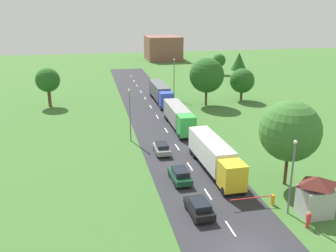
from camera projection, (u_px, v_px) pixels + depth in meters
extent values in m
plane|color=#3D6B2D|center=(245.00, 252.00, 29.22)|extent=(280.00, 280.00, 0.00)
cube|color=#2B2B30|center=(176.00, 145.00, 52.03)|extent=(10.00, 140.00, 0.06)
cube|color=white|center=(230.00, 228.00, 32.23)|extent=(0.16, 2.40, 0.01)
cube|color=white|center=(208.00, 194.00, 38.20)|extent=(0.16, 2.40, 0.01)
cube|color=white|center=(190.00, 167.00, 44.84)|extent=(0.16, 2.40, 0.01)
cube|color=white|center=(177.00, 147.00, 51.09)|extent=(0.16, 2.40, 0.01)
cube|color=white|center=(166.00, 130.00, 58.16)|extent=(0.16, 2.40, 0.01)
cube|color=white|center=(157.00, 117.00, 65.39)|extent=(0.16, 2.40, 0.01)
cube|color=white|center=(151.00, 107.00, 72.16)|extent=(0.16, 2.40, 0.01)
cube|color=white|center=(145.00, 98.00, 78.96)|extent=(0.16, 2.40, 0.01)
cube|color=white|center=(141.00, 92.00, 85.22)|extent=(0.16, 2.40, 0.01)
cube|color=white|center=(137.00, 85.00, 92.00)|extent=(0.16, 2.40, 0.01)
cube|color=white|center=(134.00, 81.00, 97.65)|extent=(0.16, 2.40, 0.01)
cube|color=white|center=(131.00, 76.00, 104.40)|extent=(0.16, 2.40, 0.01)
cube|color=yellow|center=(232.00, 175.00, 38.04)|extent=(2.50, 2.61, 2.82)
cube|color=black|center=(237.00, 176.00, 36.76)|extent=(2.10, 0.15, 1.24)
cube|color=white|center=(210.00, 150.00, 44.15)|extent=(2.73, 10.16, 2.79)
cube|color=black|center=(210.00, 162.00, 44.63)|extent=(1.12, 9.62, 0.24)
cylinder|color=black|center=(243.00, 189.00, 38.11)|extent=(0.37, 1.01, 1.00)
cylinder|color=black|center=(224.00, 192.00, 37.65)|extent=(0.37, 1.01, 1.00)
cylinder|color=black|center=(210.00, 153.00, 47.70)|extent=(0.37, 1.01, 1.00)
cylinder|color=black|center=(194.00, 154.00, 47.25)|extent=(0.37, 1.01, 1.00)
cylinder|color=black|center=(207.00, 150.00, 48.83)|extent=(0.37, 1.01, 1.00)
cylinder|color=black|center=(192.00, 151.00, 48.37)|extent=(0.37, 1.01, 1.00)
cube|color=green|center=(186.00, 125.00, 54.04)|extent=(2.46, 2.61, 3.00)
cube|color=black|center=(189.00, 124.00, 52.73)|extent=(2.10, 0.12, 1.32)
cube|color=gray|center=(177.00, 113.00, 60.04)|extent=(2.58, 9.66, 2.62)
cube|color=black|center=(177.00, 122.00, 60.50)|extent=(0.97, 9.17, 0.24)
cylinder|color=black|center=(194.00, 136.00, 54.10)|extent=(0.36, 1.00, 1.00)
cylinder|color=black|center=(180.00, 137.00, 53.70)|extent=(0.36, 1.00, 1.00)
cylinder|color=black|center=(179.00, 117.00, 63.43)|extent=(0.36, 1.00, 1.00)
cylinder|color=black|center=(167.00, 118.00, 63.03)|extent=(0.36, 1.00, 1.00)
cylinder|color=black|center=(177.00, 115.00, 64.51)|extent=(0.36, 1.00, 1.00)
cylinder|color=black|center=(166.00, 116.00, 64.11)|extent=(0.36, 1.00, 1.00)
cube|color=blue|center=(166.00, 100.00, 69.63)|extent=(2.44, 2.35, 2.83)
cube|color=black|center=(167.00, 98.00, 68.43)|extent=(2.10, 0.10, 1.25)
cube|color=#4C5156|center=(159.00, 90.00, 76.07)|extent=(2.50, 10.96, 2.83)
cube|color=black|center=(159.00, 98.00, 76.56)|extent=(0.90, 10.41, 0.24)
cylinder|color=black|center=(172.00, 107.00, 69.72)|extent=(0.35, 1.00, 1.00)
cylinder|color=black|center=(161.00, 108.00, 69.31)|extent=(0.35, 1.00, 1.00)
cylinder|color=black|center=(161.00, 95.00, 79.86)|extent=(0.35, 1.00, 1.00)
cylinder|color=black|center=(152.00, 95.00, 79.45)|extent=(0.35, 1.00, 1.00)
cylinder|color=black|center=(160.00, 93.00, 81.09)|extent=(0.35, 1.00, 1.00)
cylinder|color=black|center=(151.00, 94.00, 80.67)|extent=(0.35, 1.00, 1.00)
cube|color=black|center=(199.00, 208.00, 34.23)|extent=(2.05, 4.03, 0.64)
cube|color=black|center=(200.00, 204.00, 33.87)|extent=(1.68, 2.28, 0.52)
cylinder|color=black|center=(186.00, 205.00, 35.38)|extent=(0.25, 0.65, 0.64)
cylinder|color=black|center=(203.00, 203.00, 35.77)|extent=(0.25, 0.65, 0.64)
cylinder|color=black|center=(195.00, 220.00, 32.89)|extent=(0.25, 0.65, 0.64)
cylinder|color=black|center=(213.00, 218.00, 33.29)|extent=(0.25, 0.65, 0.64)
cube|color=#19472D|center=(180.00, 176.00, 40.86)|extent=(1.96, 4.28, 0.65)
cube|color=black|center=(180.00, 172.00, 40.47)|extent=(1.61, 2.41, 0.59)
cylinder|color=black|center=(170.00, 174.00, 42.10)|extent=(0.24, 0.65, 0.64)
cylinder|color=black|center=(183.00, 172.00, 42.47)|extent=(0.24, 0.65, 0.64)
cylinder|color=black|center=(176.00, 185.00, 39.44)|extent=(0.24, 0.65, 0.64)
cylinder|color=black|center=(191.00, 183.00, 39.81)|extent=(0.24, 0.65, 0.64)
cube|color=gray|center=(162.00, 149.00, 48.71)|extent=(1.79, 3.94, 0.65)
cube|color=black|center=(162.00, 145.00, 48.35)|extent=(1.50, 2.21, 0.50)
cylinder|color=black|center=(154.00, 148.00, 49.90)|extent=(0.22, 0.64, 0.64)
cylinder|color=black|center=(166.00, 147.00, 50.20)|extent=(0.22, 0.64, 0.64)
cylinder|color=black|center=(158.00, 155.00, 47.41)|extent=(0.22, 0.64, 0.64)
cylinder|color=black|center=(170.00, 154.00, 47.71)|extent=(0.22, 0.64, 0.64)
cube|color=#B2B2B7|center=(315.00, 202.00, 34.11)|extent=(2.79, 2.35, 2.73)
pyramid|color=#4C1E19|center=(318.00, 181.00, 33.46)|extent=(3.21, 2.71, 0.84)
cube|color=black|center=(329.00, 197.00, 34.28)|extent=(0.06, 1.41, 0.70)
cube|color=orange|center=(273.00, 200.00, 36.12)|extent=(0.28, 0.28, 1.05)
cylinder|color=red|center=(252.00, 198.00, 35.53)|extent=(4.50, 0.10, 0.10)
cylinder|color=red|center=(322.00, 207.00, 34.97)|extent=(0.16, 0.16, 0.87)
cylinder|color=red|center=(324.00, 207.00, 35.01)|extent=(0.16, 0.16, 0.87)
cube|color=blue|center=(324.00, 200.00, 34.76)|extent=(0.38, 0.22, 0.65)
sphere|color=#8C664C|center=(325.00, 195.00, 34.61)|extent=(0.23, 0.23, 0.23)
cylinder|color=red|center=(307.00, 224.00, 32.33)|extent=(0.16, 0.16, 0.77)
cylinder|color=red|center=(309.00, 224.00, 32.37)|extent=(0.16, 0.16, 0.77)
cube|color=red|center=(309.00, 217.00, 32.15)|extent=(0.38, 0.22, 0.58)
sphere|color=beige|center=(309.00, 213.00, 32.01)|extent=(0.21, 0.21, 0.21)
cylinder|color=slate|center=(291.00, 179.00, 33.71)|extent=(0.18, 0.18, 7.05)
sphere|color=silver|center=(295.00, 142.00, 32.59)|extent=(0.36, 0.36, 0.36)
cylinder|color=slate|center=(130.00, 117.00, 52.65)|extent=(0.18, 0.18, 7.36)
sphere|color=silver|center=(129.00, 91.00, 51.49)|extent=(0.36, 0.36, 0.36)
cylinder|color=slate|center=(174.00, 80.00, 77.60)|extent=(0.18, 0.18, 8.23)
sphere|color=silver|center=(174.00, 59.00, 76.30)|extent=(0.36, 0.36, 0.36)
cylinder|color=#513823|center=(241.00, 95.00, 77.04)|extent=(0.52, 0.52, 2.28)
sphere|color=#23561E|center=(242.00, 81.00, 76.11)|extent=(5.08, 5.08, 5.08)
cylinder|color=#513823|center=(219.00, 70.00, 107.84)|extent=(0.38, 0.38, 2.61)
sphere|color=#23561E|center=(219.00, 60.00, 107.00)|extent=(3.81, 3.81, 3.81)
cylinder|color=#513823|center=(49.00, 98.00, 72.32)|extent=(0.63, 0.63, 3.47)
sphere|color=#23561E|center=(48.00, 80.00, 71.26)|extent=(4.67, 4.67, 4.67)
cylinder|color=#513823|center=(238.00, 76.00, 96.42)|extent=(0.42, 0.42, 3.11)
cone|color=#23561E|center=(239.00, 61.00, 95.25)|extent=(4.14, 4.14, 4.55)
cylinder|color=#513823|center=(286.00, 168.00, 39.97)|extent=(0.36, 0.36, 3.75)
sphere|color=#38702D|center=(290.00, 131.00, 38.65)|extent=(6.49, 6.49, 6.49)
cylinder|color=#513823|center=(206.00, 97.00, 72.97)|extent=(0.48, 0.48, 3.48)
sphere|color=#23561E|center=(207.00, 75.00, 71.66)|extent=(6.79, 6.79, 6.79)
cube|color=brown|center=(163.00, 48.00, 137.32)|extent=(12.35, 13.61, 8.61)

